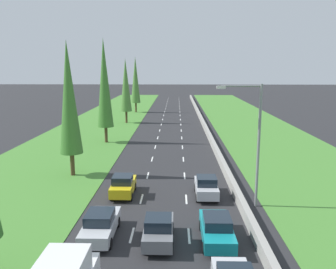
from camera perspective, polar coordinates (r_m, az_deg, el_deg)
name	(u,v)px	position (r m, az deg, el deg)	size (l,w,h in m)	color
ground_plane	(171,127)	(59.66, 0.46, 1.17)	(300.00, 300.00, 0.00)	#28282B
grass_verge_left	(97,127)	(61.18, -11.48, 1.21)	(14.00, 140.00, 0.04)	#478433
grass_verge_right	(255,128)	(61.14, 14.03, 1.10)	(14.00, 140.00, 0.04)	#478433
median_barrier	(204,125)	(59.77, 5.93, 1.54)	(0.44, 120.00, 0.85)	#9E9B93
lane_markings	(171,127)	(59.66, 0.46, 1.18)	(3.64, 116.00, 0.01)	white
silver_sedan_left_lane	(100,224)	(22.10, -10.97, -14.22)	(1.82, 4.50, 1.64)	silver
teal_sedan_right_lane	(217,229)	(21.41, 7.93, -14.98)	(1.82, 4.50, 1.64)	teal
silver_hatchback_right_lane_fourth	(206,187)	(28.10, 6.26, -8.44)	(1.74, 3.90, 1.72)	silver
grey_hatchback_centre_lane	(159,230)	(21.04, -1.54, -15.28)	(1.74, 3.90, 1.72)	slate
yellow_hatchback_left_lane	(123,185)	(28.47, -7.34, -8.21)	(1.74, 3.90, 1.72)	yellow
poplar_tree_second	(69,98)	(33.27, -15.87, 5.73)	(2.11, 2.11, 12.60)	#4C3823
poplar_tree_third	(104,83)	(47.46, -10.35, 8.23)	(2.15, 2.15, 13.94)	#4C3823
poplar_tree_fourth	(126,85)	(64.16, -6.92, 7.99)	(2.09, 2.09, 11.72)	#4C3823
poplar_tree_fifth	(135,80)	(79.37, -5.33, 8.85)	(2.11, 2.11, 12.48)	#4C3823
street_light_mast	(254,137)	(25.67, 13.88, -0.39)	(3.20, 0.28, 9.00)	gray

